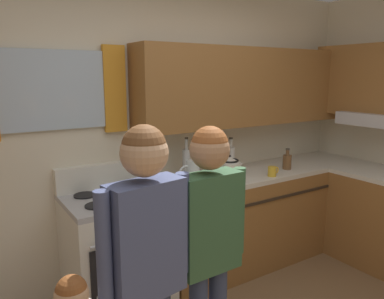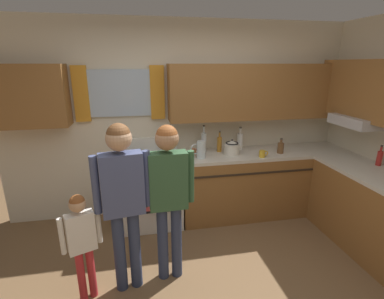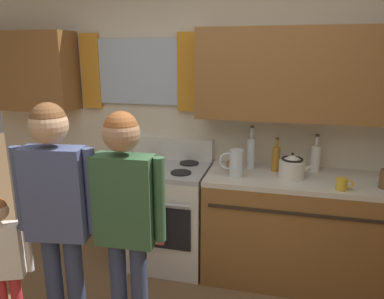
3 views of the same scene
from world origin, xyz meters
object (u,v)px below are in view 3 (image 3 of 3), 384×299
Objects in this scene: water_pitcher at (235,163)px; adult_holding_child at (57,203)px; mug_mustard_yellow at (342,184)px; small_child at (3,256)px; stove_oven at (166,212)px; cup_terracotta at (231,165)px; stovetop_kettle at (292,166)px; bottle_tall_clear at (251,152)px; bottle_milk_white at (315,157)px; bottle_oil_amber at (276,158)px; adult_in_plaid at (125,210)px.

water_pitcher is 1.38m from adult_holding_child.
small_child is (-2.07, -0.98, -0.30)m from mug_mustard_yellow.
stove_oven reaches higher than mug_mustard_yellow.
stovetop_kettle is at bearing -10.37° from cup_terracotta.
bottle_tall_clear is at bearing 44.41° from small_child.
bottle_milk_white reaches higher than bottle_oil_amber.
adult_holding_child is at bearing -139.47° from bottle_milk_white.
bottle_oil_amber is 0.38m from cup_terracotta.
adult_holding_child is at bearing -104.23° from stove_oven.
water_pitcher reaches higher than small_child.
stovetop_kettle is at bearing 152.37° from mug_mustard_yellow.
stove_oven is 1.19m from stovetop_kettle.
cup_terracotta is 0.40× the size of stovetop_kettle.
bottle_milk_white is 2.39m from small_child.
water_pitcher is 0.14× the size of adult_in_plaid.
bottle_milk_white is at bearing 47.57° from adult_in_plaid.
bottle_tall_clear is 1.67× the size of water_pitcher.
mug_mustard_yellow is 0.08× the size of adult_in_plaid.
stove_oven is at bearing -171.80° from bottle_milk_white.
bottle_tall_clear is 1.36m from adult_in_plaid.
mug_mustard_yellow is 0.40m from stovetop_kettle.
stove_oven is 1.51m from mug_mustard_yellow.
stovetop_kettle is at bearing -50.14° from bottle_oil_amber.
water_pitcher is at bearing 48.37° from adult_holding_child.
bottle_tall_clear is at bearing 170.00° from bottle_oil_amber.
adult_holding_child reaches higher than bottle_oil_amber.
stovetop_kettle is at bearing 34.13° from small_child.
bottle_tall_clear is 1.17× the size of bottle_milk_white.
mug_mustard_yellow is 0.08× the size of adult_holding_child.
bottle_milk_white reaches higher than stove_oven.
stove_oven is 0.94m from bottle_tall_clear.
mug_mustard_yellow is 1.55m from adult_in_plaid.
bottle_oil_amber is 0.18× the size of adult_holding_child.
bottle_tall_clear is 3.37× the size of cup_terracotta.
stove_oven is at bearing 170.92° from mug_mustard_yellow.
water_pitcher is at bearing -111.62° from bottle_tall_clear.
adult_holding_child is at bearing -131.63° from water_pitcher.
stove_oven is 10.11× the size of cup_terracotta.
stovetop_kettle is at bearing -2.32° from stove_oven.
bottle_milk_white is at bearing 3.78° from bottle_tall_clear.
bottle_tall_clear reaches higher than stovetop_kettle.
cup_terracotta is at bearing 109.48° from water_pitcher.
mug_mustard_yellow is (0.48, -0.33, -0.06)m from bottle_oil_amber.
bottle_tall_clear reaches higher than bottle_oil_amber.
adult_in_plaid reaches higher than bottle_oil_amber.
cup_terracotta is 0.18m from water_pitcher.
bottle_tall_clear is 3.05× the size of mug_mustard_yellow.
bottle_oil_amber reaches higher than water_pitcher.
mug_mustard_yellow is 0.55× the size of water_pitcher.
stove_oven is 3.85× the size of bottle_oil_amber.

